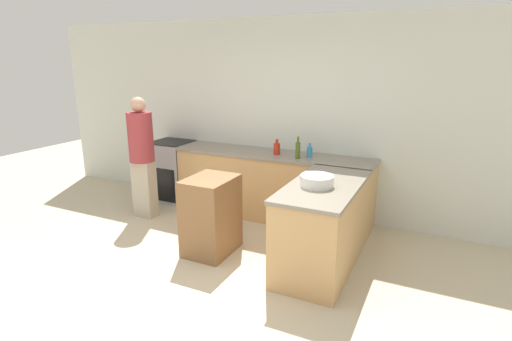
{
  "coord_description": "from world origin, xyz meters",
  "views": [
    {
      "loc": [
        2.09,
        -2.71,
        2.15
      ],
      "look_at": [
        0.25,
        1.09,
        0.96
      ],
      "focal_mm": 28.0,
      "sensor_mm": 36.0,
      "label": 1
    }
  ],
  "objects": [
    {
      "name": "range_oven",
      "position": [
        -1.69,
        2.11,
        0.46
      ],
      "size": [
        0.62,
        0.61,
        0.93
      ],
      "color": "#99999E",
      "rests_on": "ground_plane"
    },
    {
      "name": "person_by_range",
      "position": [
        -1.61,
        1.36,
        0.9
      ],
      "size": [
        0.34,
        0.34,
        1.67
      ],
      "color": "#ADA38E",
      "rests_on": "ground_plane"
    },
    {
      "name": "island_table",
      "position": [
        -0.2,
        0.85,
        0.44
      ],
      "size": [
        0.48,
        0.62,
        0.88
      ],
      "color": "brown",
      "rests_on": "ground_plane"
    },
    {
      "name": "counter_back",
      "position": [
        0.0,
        2.12,
        0.46
      ],
      "size": [
        2.76,
        0.63,
        0.92
      ],
      "color": "tan",
      "rests_on": "ground_plane"
    },
    {
      "name": "dish_soap_bottle",
      "position": [
        0.52,
        2.13,
        0.99
      ],
      "size": [
        0.07,
        0.07,
        0.18
      ],
      "color": "#338CBF",
      "rests_on": "counter_back"
    },
    {
      "name": "hot_sauce_bottle",
      "position": [
        0.08,
        2.08,
        1.0
      ],
      "size": [
        0.09,
        0.09,
        0.21
      ],
      "color": "red",
      "rests_on": "counter_back"
    },
    {
      "name": "olive_oil_bottle",
      "position": [
        0.41,
        2.0,
        1.03
      ],
      "size": [
        0.06,
        0.06,
        0.28
      ],
      "color": "#475B1E",
      "rests_on": "counter_back"
    },
    {
      "name": "mixing_bowl",
      "position": [
        0.98,
        0.98,
        0.97
      ],
      "size": [
        0.33,
        0.33,
        0.11
      ],
      "color": "white",
      "rests_on": "counter_peninsula"
    },
    {
      "name": "counter_peninsula",
      "position": [
        1.03,
        1.09,
        0.46
      ],
      "size": [
        0.69,
        1.48,
        0.92
      ],
      "color": "tan",
      "rests_on": "ground_plane"
    },
    {
      "name": "wall_back",
      "position": [
        0.0,
        2.45,
        1.35
      ],
      "size": [
        8.0,
        0.06,
        2.7
      ],
      "color": "silver",
      "rests_on": "ground_plane"
    },
    {
      "name": "ground_plane",
      "position": [
        0.0,
        0.0,
        0.0
      ],
      "size": [
        14.0,
        14.0,
        0.0
      ],
      "primitive_type": "plane",
      "color": "beige"
    }
  ]
}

